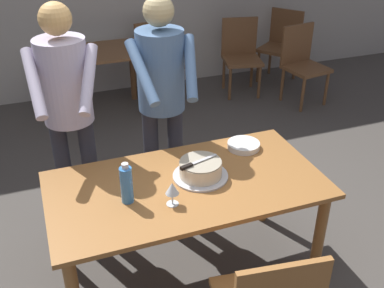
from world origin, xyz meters
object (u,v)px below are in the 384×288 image
(background_chair_0, at_px, (157,58))
(background_chair_2, at_px, (281,43))
(person_cutting_cake, at_px, (162,92))
(wine_glass_near, at_px, (172,189))
(background_table, at_px, (100,65))
(main_dining_table, at_px, (187,198))
(cake_knife, at_px, (191,164))
(water_bottle, at_px, (127,184))
(person_standing_beside, at_px, (67,104))
(background_chair_3, at_px, (241,53))
(plate_stack, at_px, (244,145))
(cake_on_platter, at_px, (201,170))
(background_chair_1, at_px, (302,62))

(background_chair_0, xyz_separation_m, background_chair_2, (1.69, 0.01, 0.00))
(person_cutting_cake, bearing_deg, wine_glass_near, -103.39)
(background_table, height_order, background_chair_0, background_chair_0)
(main_dining_table, relative_size, cake_knife, 6.23)
(water_bottle, height_order, person_standing_beside, person_standing_beside)
(person_standing_beside, relative_size, background_chair_0, 1.91)
(person_standing_beside, xyz_separation_m, background_chair_3, (2.26, 2.08, -0.58))
(plate_stack, relative_size, background_chair_3, 0.24)
(person_standing_beside, bearing_deg, cake_on_platter, -43.00)
(main_dining_table, distance_m, background_chair_2, 3.79)
(plate_stack, distance_m, background_chair_3, 2.77)
(person_cutting_cake, relative_size, background_chair_1, 1.91)
(person_standing_beside, xyz_separation_m, background_chair_0, (1.25, 2.27, -0.58))
(person_standing_beside, height_order, background_chair_3, person_standing_beside)
(main_dining_table, height_order, cake_knife, cake_knife)
(water_bottle, xyz_separation_m, person_cutting_cake, (0.42, 0.69, 0.21))
(person_standing_beside, relative_size, background_chair_3, 1.91)
(main_dining_table, height_order, wine_glass_near, wine_glass_near)
(main_dining_table, bearing_deg, person_cutting_cake, 85.66)
(background_chair_0, bearing_deg, main_dining_table, -102.89)
(cake_on_platter, relative_size, person_cutting_cake, 0.20)
(cake_knife, height_order, background_table, cake_knife)
(plate_stack, distance_m, background_table, 2.50)
(background_chair_1, bearing_deg, plate_stack, -131.27)
(cake_on_platter, bearing_deg, background_chair_3, 59.78)
(background_chair_1, distance_m, background_chair_3, 0.76)
(person_standing_beside, distance_m, background_table, 2.15)
(plate_stack, distance_m, background_chair_2, 3.29)
(main_dining_table, height_order, background_chair_2, background_chair_2)
(water_bottle, bearing_deg, background_table, 83.44)
(background_chair_1, bearing_deg, cake_on_platter, -134.11)
(cake_knife, distance_m, plate_stack, 0.54)
(plate_stack, distance_m, water_bottle, 0.93)
(main_dining_table, height_order, person_standing_beside, person_standing_beside)
(plate_stack, relative_size, person_standing_beside, 0.13)
(cake_on_platter, xyz_separation_m, person_cutting_cake, (-0.05, 0.60, 0.27))
(water_bottle, distance_m, person_standing_beside, 0.78)
(background_table, bearing_deg, person_standing_beside, -104.46)
(background_chair_3, bearing_deg, background_chair_1, -43.32)
(plate_stack, bearing_deg, background_table, 102.92)
(cake_knife, height_order, background_chair_0, background_chair_0)
(background_chair_0, height_order, background_chair_1, same)
(background_chair_2, bearing_deg, background_chair_3, -163.35)
(plate_stack, relative_size, person_cutting_cake, 0.13)
(wine_glass_near, height_order, background_chair_3, background_chair_3)
(main_dining_table, height_order, background_chair_3, background_chair_3)
(water_bottle, bearing_deg, background_chair_3, 53.76)
(wine_glass_near, relative_size, person_cutting_cake, 0.08)
(wine_glass_near, distance_m, background_chair_3, 3.47)
(wine_glass_near, height_order, person_standing_beside, person_standing_beside)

